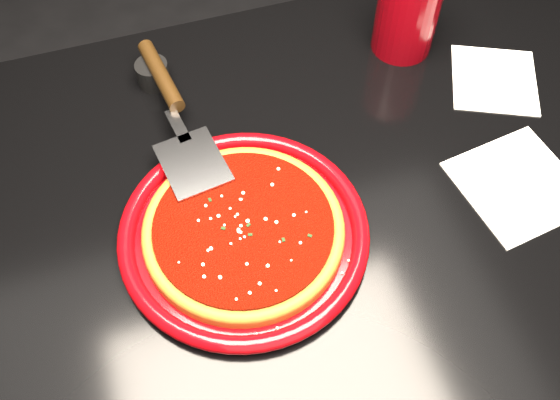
% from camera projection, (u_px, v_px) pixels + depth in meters
% --- Properties ---
extents(floor, '(4.00, 4.00, 0.01)m').
position_uv_depth(floor, '(285.00, 372.00, 1.50)').
color(floor, black).
rests_on(floor, ground).
extents(table, '(1.20, 0.80, 0.75)m').
position_uv_depth(table, '(287.00, 309.00, 1.18)').
color(table, black).
rests_on(table, floor).
extents(plate, '(0.35, 0.35, 0.02)m').
position_uv_depth(plate, '(244.00, 233.00, 0.83)').
color(plate, '#810407').
rests_on(plate, table).
extents(pizza_crust, '(0.28, 0.28, 0.01)m').
position_uv_depth(pizza_crust, '(244.00, 231.00, 0.82)').
color(pizza_crust, brown).
rests_on(pizza_crust, plate).
extents(pizza_crust_rim, '(0.28, 0.28, 0.02)m').
position_uv_depth(pizza_crust_rim, '(243.00, 229.00, 0.82)').
color(pizza_crust_rim, brown).
rests_on(pizza_crust_rim, plate).
extents(pizza_sauce, '(0.24, 0.24, 0.01)m').
position_uv_depth(pizza_sauce, '(243.00, 227.00, 0.81)').
color(pizza_sauce, '#6C0B03').
rests_on(pizza_sauce, plate).
extents(parmesan_dusting, '(0.23, 0.23, 0.01)m').
position_uv_depth(parmesan_dusting, '(243.00, 224.00, 0.81)').
color(parmesan_dusting, beige).
rests_on(parmesan_dusting, plate).
extents(basil_flecks, '(0.21, 0.21, 0.00)m').
position_uv_depth(basil_flecks, '(243.00, 224.00, 0.81)').
color(basil_flecks, black).
rests_on(basil_flecks, plate).
extents(pizza_server, '(0.15, 0.36, 0.03)m').
position_uv_depth(pizza_server, '(177.00, 113.00, 0.90)').
color(pizza_server, silver).
rests_on(pizza_server, plate).
extents(cup, '(0.12, 0.12, 0.14)m').
position_uv_depth(cup, '(407.00, 13.00, 0.98)').
color(cup, maroon).
rests_on(cup, table).
extents(napkin_a, '(0.18, 0.18, 0.00)m').
position_uv_depth(napkin_a, '(518.00, 185.00, 0.88)').
color(napkin_a, white).
rests_on(napkin_a, table).
extents(napkin_b, '(0.18, 0.18, 0.00)m').
position_uv_depth(napkin_b, '(494.00, 80.00, 0.99)').
color(napkin_b, white).
rests_on(napkin_b, table).
extents(ramekin, '(0.07, 0.07, 0.04)m').
position_uv_depth(ramekin, '(153.00, 74.00, 0.98)').
color(ramekin, black).
rests_on(ramekin, table).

